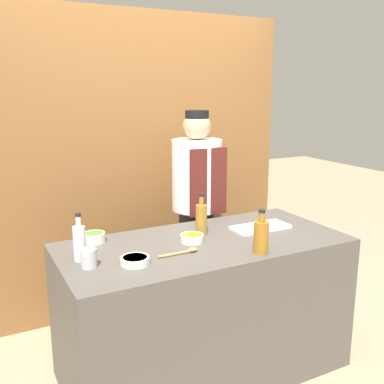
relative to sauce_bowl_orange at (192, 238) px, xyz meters
The scene contains 13 objects.
ground_plane 0.92m from the sauce_bowl_orange, 21.97° to the right, with size 14.00×14.00×0.00m, color tan.
cabinet_wall 1.13m from the sauce_bowl_orange, 86.23° to the left, with size 2.53×0.18×2.40m.
counter 0.48m from the sauce_bowl_orange, 21.97° to the right, with size 1.78×0.84×0.89m.
sauce_bowl_orange is the anchor object (origin of this frame).
sauce_bowl_green 0.60m from the sauce_bowl_orange, 152.63° to the left, with size 0.14×0.14×0.06m.
sauce_bowl_yellow 0.47m from the sauce_bowl_orange, 158.16° to the right, with size 0.16×0.16×0.04m.
cutting_board 0.54m from the sauce_bowl_orange, ahead, with size 0.39×0.18×0.02m.
bottle_vinegar 0.18m from the sauce_bowl_orange, 40.76° to the left, with size 0.07×0.07×0.27m.
bottle_clear 0.69m from the sauce_bowl_orange, behind, with size 0.07×0.07×0.27m.
bottle_amber 0.44m from the sauce_bowl_orange, 52.16° to the right, with size 0.09×0.09×0.26m.
cup_steel 0.68m from the sauce_bowl_orange, behind, with size 0.09×0.09×0.10m.
wooden_spoon 0.21m from the sauce_bowl_orange, 131.60° to the right, with size 0.25×0.04×0.03m.
chef_center 0.72m from the sauce_bowl_orange, 59.44° to the left, with size 0.38×0.38×1.66m.
Camera 1 is at (-1.29, -2.30, 1.82)m, focal length 42.00 mm.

